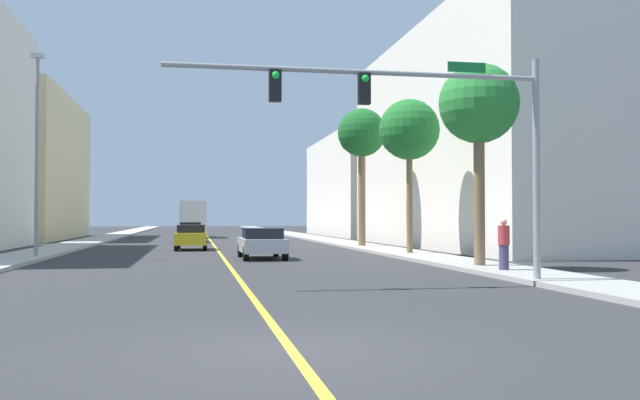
{
  "coord_description": "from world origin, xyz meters",
  "views": [
    {
      "loc": [
        -1.37,
        -9.73,
        1.87
      ],
      "look_at": [
        2.84,
        13.1,
        2.46
      ],
      "focal_mm": 38.62,
      "sensor_mm": 36.0,
      "label": 1
    }
  ],
  "objects_px": {
    "pedestrian": "(504,244)",
    "palm_far": "(362,135)",
    "palm_mid": "(409,131)",
    "street_lamp": "(37,145)",
    "delivery_truck": "(192,219)",
    "palm_near": "(479,106)",
    "car_silver": "(262,243)",
    "car_yellow": "(191,237)",
    "car_blue": "(190,232)",
    "traffic_signal_mast": "(426,116)"
  },
  "relations": [
    {
      "from": "palm_far",
      "to": "delivery_truck",
      "type": "distance_m",
      "value": 26.62
    },
    {
      "from": "car_blue",
      "to": "pedestrian",
      "type": "xyz_separation_m",
      "value": [
        10.27,
        -31.67,
        0.22
      ]
    },
    {
      "from": "delivery_truck",
      "to": "car_silver",
      "type": "bearing_deg",
      "value": -85.85
    },
    {
      "from": "palm_mid",
      "to": "car_silver",
      "type": "relative_size",
      "value": 1.76
    },
    {
      "from": "palm_near",
      "to": "car_silver",
      "type": "height_order",
      "value": "palm_near"
    },
    {
      "from": "palm_near",
      "to": "palm_mid",
      "type": "relative_size",
      "value": 0.97
    },
    {
      "from": "street_lamp",
      "to": "palm_far",
      "type": "relative_size",
      "value": 1.07
    },
    {
      "from": "car_silver",
      "to": "pedestrian",
      "type": "bearing_deg",
      "value": -55.17
    },
    {
      "from": "car_silver",
      "to": "street_lamp",
      "type": "bearing_deg",
      "value": 172.75
    },
    {
      "from": "car_blue",
      "to": "pedestrian",
      "type": "bearing_deg",
      "value": -72.78
    },
    {
      "from": "palm_mid",
      "to": "car_blue",
      "type": "relative_size",
      "value": 1.85
    },
    {
      "from": "palm_near",
      "to": "pedestrian",
      "type": "xyz_separation_m",
      "value": [
        -0.11,
        -2.21,
        -4.91
      ]
    },
    {
      "from": "palm_far",
      "to": "car_yellow",
      "type": "bearing_deg",
      "value": -176.56
    },
    {
      "from": "delivery_truck",
      "to": "pedestrian",
      "type": "bearing_deg",
      "value": -78.11
    },
    {
      "from": "pedestrian",
      "to": "palm_near",
      "type": "bearing_deg",
      "value": 12.9
    },
    {
      "from": "street_lamp",
      "to": "delivery_truck",
      "type": "bearing_deg",
      "value": 78.34
    },
    {
      "from": "car_blue",
      "to": "delivery_truck",
      "type": "xyz_separation_m",
      "value": [
        0.12,
        12.16,
        0.99
      ]
    },
    {
      "from": "car_blue",
      "to": "palm_far",
      "type": "bearing_deg",
      "value": -49.53
    },
    {
      "from": "palm_mid",
      "to": "street_lamp",
      "type": "bearing_deg",
      "value": 179.79
    },
    {
      "from": "palm_near",
      "to": "pedestrian",
      "type": "height_order",
      "value": "palm_near"
    },
    {
      "from": "traffic_signal_mast",
      "to": "palm_mid",
      "type": "distance_m",
      "value": 14.95
    },
    {
      "from": "palm_far",
      "to": "delivery_truck",
      "type": "height_order",
      "value": "palm_far"
    },
    {
      "from": "palm_mid",
      "to": "car_blue",
      "type": "xyz_separation_m",
      "value": [
        -10.59,
        20.66,
        -5.33
      ]
    },
    {
      "from": "palm_far",
      "to": "car_silver",
      "type": "bearing_deg",
      "value": -125.64
    },
    {
      "from": "palm_mid",
      "to": "car_yellow",
      "type": "height_order",
      "value": "palm_mid"
    },
    {
      "from": "palm_mid",
      "to": "palm_far",
      "type": "distance_m",
      "value": 8.85
    },
    {
      "from": "car_silver",
      "to": "car_yellow",
      "type": "bearing_deg",
      "value": 108.31
    },
    {
      "from": "car_silver",
      "to": "car_blue",
      "type": "bearing_deg",
      "value": 98.08
    },
    {
      "from": "street_lamp",
      "to": "palm_near",
      "type": "height_order",
      "value": "street_lamp"
    },
    {
      "from": "palm_near",
      "to": "palm_mid",
      "type": "xyz_separation_m",
      "value": [
        0.22,
        8.8,
        0.21
      ]
    },
    {
      "from": "car_silver",
      "to": "palm_far",
      "type": "bearing_deg",
      "value": 53.9
    },
    {
      "from": "palm_far",
      "to": "palm_mid",
      "type": "bearing_deg",
      "value": -88.62
    },
    {
      "from": "pedestrian",
      "to": "palm_far",
      "type": "bearing_deg",
      "value": 15.45
    },
    {
      "from": "pedestrian",
      "to": "palm_mid",
      "type": "bearing_deg",
      "value": 14.08
    },
    {
      "from": "street_lamp",
      "to": "palm_mid",
      "type": "xyz_separation_m",
      "value": [
        17.23,
        -0.06,
        1.01
      ]
    },
    {
      "from": "car_blue",
      "to": "car_yellow",
      "type": "xyz_separation_m",
      "value": [
        0.11,
        -12.47,
        -0.01
      ]
    },
    {
      "from": "palm_mid",
      "to": "car_yellow",
      "type": "relative_size",
      "value": 1.87
    },
    {
      "from": "traffic_signal_mast",
      "to": "palm_far",
      "type": "height_order",
      "value": "palm_far"
    },
    {
      "from": "palm_near",
      "to": "palm_mid",
      "type": "height_order",
      "value": "palm_mid"
    },
    {
      "from": "car_blue",
      "to": "car_yellow",
      "type": "height_order",
      "value": "car_blue"
    },
    {
      "from": "traffic_signal_mast",
      "to": "palm_mid",
      "type": "xyz_separation_m",
      "value": [
        4.13,
        14.29,
        1.45
      ]
    },
    {
      "from": "traffic_signal_mast",
      "to": "pedestrian",
      "type": "distance_m",
      "value": 6.22
    },
    {
      "from": "street_lamp",
      "to": "palm_near",
      "type": "relative_size",
      "value": 1.24
    },
    {
      "from": "street_lamp",
      "to": "delivery_truck",
      "type": "height_order",
      "value": "street_lamp"
    },
    {
      "from": "traffic_signal_mast",
      "to": "car_blue",
      "type": "height_order",
      "value": "traffic_signal_mast"
    },
    {
      "from": "palm_near",
      "to": "car_blue",
      "type": "distance_m",
      "value": 31.65
    },
    {
      "from": "street_lamp",
      "to": "pedestrian",
      "type": "relative_size",
      "value": 5.39
    },
    {
      "from": "palm_near",
      "to": "palm_far",
      "type": "distance_m",
      "value": 17.64
    },
    {
      "from": "delivery_truck",
      "to": "pedestrian",
      "type": "height_order",
      "value": "delivery_truck"
    },
    {
      "from": "traffic_signal_mast",
      "to": "pedestrian",
      "type": "bearing_deg",
      "value": 40.81
    }
  ]
}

